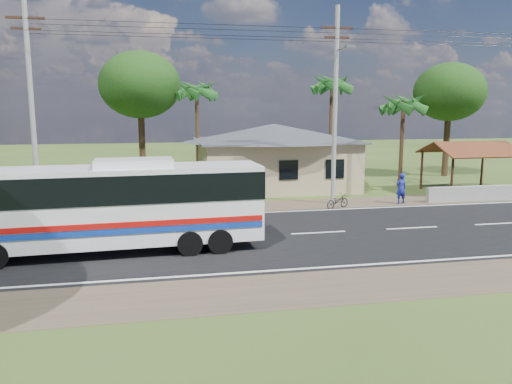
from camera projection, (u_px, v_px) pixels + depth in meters
ground at (318, 233)px, 22.08m from camera, size 120.00×120.00×0.00m
road at (318, 233)px, 22.08m from camera, size 120.00×16.00×0.03m
house at (274, 149)px, 34.40m from camera, size 12.40×10.00×5.00m
waiting_shed at (470, 151)px, 32.33m from camera, size 5.20×4.48×3.35m
concrete_barrier at (481, 193)px, 29.72m from camera, size 7.00×0.30×0.90m
utility_poles at (330, 103)px, 27.90m from camera, size 32.80×2.22×11.00m
palm_near at (404, 104)px, 33.58m from camera, size 2.80×2.80×6.70m
palm_mid at (332, 85)px, 37.02m from camera, size 2.80×2.80×8.20m
palm_far at (197, 91)px, 35.67m from camera, size 2.80×2.80×7.70m
tree_behind_house at (140, 85)px, 36.77m from camera, size 6.00×6.00×9.61m
tree_behind_shed at (450, 92)px, 39.50m from camera, size 5.60×5.60×9.02m
coach_bus at (109, 200)px, 18.76m from camera, size 11.64×2.99×3.58m
motorcycle at (337, 201)px, 27.45m from camera, size 1.62×1.10×0.80m
person at (401, 188)px, 28.72m from camera, size 0.70×0.51×1.78m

